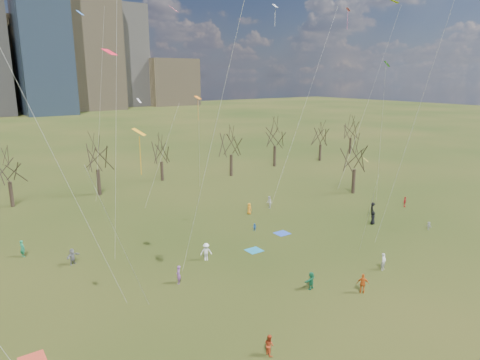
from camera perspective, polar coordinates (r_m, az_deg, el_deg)
ground at (r=40.25m, az=10.14°, el=-13.12°), size 500.00×500.00×0.00m
bare_tree_row at (r=68.35m, az=-12.34°, el=3.39°), size 113.04×29.80×9.50m
blanket_teal at (r=45.95m, az=1.89°, el=-9.36°), size 1.60×1.50×0.03m
blanket_navy at (r=50.84m, az=5.63°, el=-7.08°), size 1.60×1.50×0.03m
blanket_crimson at (r=33.17m, az=-25.97°, el=-20.72°), size 1.60×1.50×0.03m
person_1 at (r=43.58m, az=18.59°, el=-10.27°), size 0.68×0.53×1.68m
person_2 at (r=30.35m, az=3.92°, el=-21.07°), size 0.59×0.74×1.47m
person_3 at (r=56.40m, az=23.85°, el=-5.60°), size 0.53×0.71×0.98m
person_4 at (r=38.75m, az=16.07°, el=-13.13°), size 1.03×1.03×1.75m
person_5 at (r=38.50m, az=9.45°, el=-13.08°), size 1.54×0.81×1.58m
person_6 at (r=55.84m, az=17.32°, el=-4.86°), size 0.96×0.84×1.65m
person_7 at (r=39.28m, az=-8.20°, el=-12.38°), size 0.68×0.73×1.68m
person_8 at (r=51.22m, az=1.97°, el=-6.32°), size 0.47×0.54×0.94m
person_9 at (r=43.50m, az=-4.54°, el=-9.51°), size 1.33×1.08×1.79m
person_10 at (r=64.63m, az=21.11°, el=-2.73°), size 0.93×0.68×1.46m
person_11 at (r=45.53m, az=-21.45°, el=-9.48°), size 1.59×1.11×1.66m
person_12 at (r=57.18m, az=1.24°, el=-3.83°), size 0.65×0.84×1.53m
person_13 at (r=49.44m, az=-27.03°, el=-8.13°), size 0.66×0.77×1.78m
person_14 at (r=59.83m, az=3.90°, el=-2.97°), size 0.98×1.04×1.71m
person_15 at (r=59.48m, az=17.27°, el=-3.67°), size 1.21×1.27×1.73m
kites_airborne at (r=44.21m, az=3.50°, el=6.92°), size 56.46×43.56×32.52m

